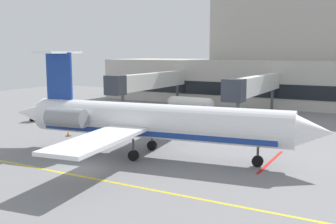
# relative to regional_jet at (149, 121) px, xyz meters

# --- Properties ---
(ground) EXTENTS (120.00, 120.00, 0.11)m
(ground) POSITION_rel_regional_jet_xyz_m (-2.33, -5.87, -3.15)
(ground) COLOR slate
(terminal_building) EXTENTS (58.66, 16.43, 20.93)m
(terminal_building) POSITION_rel_regional_jet_xyz_m (1.01, 43.04, 4.95)
(terminal_building) COLOR #B7B2A8
(terminal_building) RESTS_ON ground
(jet_bridge_west) EXTENTS (2.40, 20.68, 5.96)m
(jet_bridge_west) POSITION_rel_regional_jet_xyz_m (-14.19, 23.05, 1.49)
(jet_bridge_west) COLOR silver
(jet_bridge_west) RESTS_ON ground
(jet_bridge_east) EXTENTS (2.40, 20.35, 5.98)m
(jet_bridge_east) POSITION_rel_regional_jet_xyz_m (2.43, 23.21, 1.51)
(jet_bridge_east) COLOR silver
(jet_bridge_east) RESTS_ON ground
(regional_jet) EXTENTS (29.39, 23.45, 9.11)m
(regional_jet) POSITION_rel_regional_jet_xyz_m (0.00, 0.00, 0.00)
(regional_jet) COLOR white
(regional_jet) RESTS_ON ground
(baggage_tug) EXTENTS (3.60, 4.13, 2.11)m
(baggage_tug) POSITION_rel_regional_jet_xyz_m (-12.04, 13.15, -2.14)
(baggage_tug) COLOR #E5B20C
(baggage_tug) RESTS_ON ground
(pushback_tractor) EXTENTS (2.90, 3.46, 1.85)m
(pushback_tractor) POSITION_rel_regional_jet_xyz_m (-22.73, 8.87, -2.26)
(pushback_tractor) COLOR silver
(pushback_tractor) RESTS_ON ground
(fuel_tank) EXTENTS (7.92, 2.14, 2.22)m
(fuel_tank) POSITION_rel_regional_jet_xyz_m (-8.50, 26.04, -1.84)
(fuel_tank) COLOR white
(fuel_tank) RESTS_ON ground
(safety_cone_alpha) EXTENTS (0.47, 0.47, 0.55)m
(safety_cone_alpha) POSITION_rel_regional_jet_xyz_m (-4.93, -0.47, -2.86)
(safety_cone_alpha) COLOR orange
(safety_cone_alpha) RESTS_ON ground
(safety_cone_bravo) EXTENTS (0.47, 0.47, 0.55)m
(safety_cone_bravo) POSITION_rel_regional_jet_xyz_m (-12.11, 2.90, -2.86)
(safety_cone_bravo) COLOR orange
(safety_cone_bravo) RESTS_ON ground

